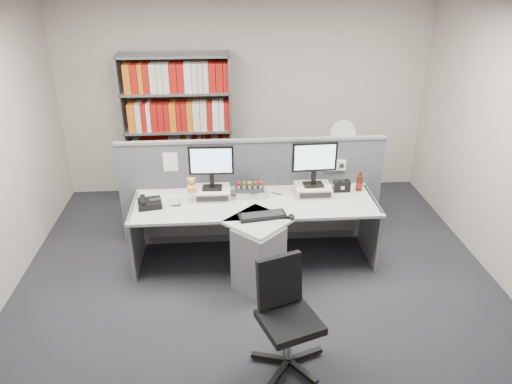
{
  "coord_description": "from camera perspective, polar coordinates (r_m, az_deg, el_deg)",
  "views": [
    {
      "loc": [
        -0.32,
        -3.77,
        3.05
      ],
      "look_at": [
        0.0,
        0.65,
        0.92
      ],
      "focal_mm": 34.0,
      "sensor_mm": 36.0,
      "label": 1
    }
  ],
  "objects": [
    {
      "name": "filing_cabinet",
      "position": [
        6.54,
        9.67,
        0.93
      ],
      "size": [
        0.45,
        0.61,
        0.7
      ],
      "color": "gray",
      "rests_on": "ground"
    },
    {
      "name": "desk_calendar",
      "position": [
        5.14,
        -9.44,
        -1.08
      ],
      "size": [
        0.09,
        0.07,
        0.11
      ],
      "color": "black",
      "rests_on": "desk"
    },
    {
      "name": "monitor_riser_left",
      "position": [
        5.26,
        -5.14,
        -0.09
      ],
      "size": [
        0.38,
        0.31,
        0.1
      ],
      "color": "beige",
      "rests_on": "desk"
    },
    {
      "name": "speaker",
      "position": [
        5.46,
        10.04,
        0.71
      ],
      "size": [
        0.18,
        0.1,
        0.12
      ],
      "primitive_type": "cube",
      "color": "black",
      "rests_on": "desk"
    },
    {
      "name": "keyboard",
      "position": [
        4.85,
        0.75,
        -2.81
      ],
      "size": [
        0.5,
        0.25,
        0.03
      ],
      "color": "black",
      "rests_on": "desk"
    },
    {
      "name": "monitor_riser_right",
      "position": [
        5.35,
        6.71,
        0.29
      ],
      "size": [
        0.38,
        0.31,
        0.1
      ],
      "color": "beige",
      "rests_on": "desk"
    },
    {
      "name": "desk_phone",
      "position": [
        5.17,
        -12.47,
        -1.28
      ],
      "size": [
        0.28,
        0.26,
        0.1
      ],
      "color": "black",
      "rests_on": "desk"
    },
    {
      "name": "monitor_left",
      "position": [
        5.13,
        -5.29,
        3.33
      ],
      "size": [
        0.48,
        0.16,
        0.48
      ],
      "color": "black",
      "rests_on": "monitor_riser_left"
    },
    {
      "name": "monitor_right",
      "position": [
        5.22,
        6.9,
        3.73
      ],
      "size": [
        0.49,
        0.16,
        0.5
      ],
      "color": "black",
      "rests_on": "monitor_riser_right"
    },
    {
      "name": "ground",
      "position": [
        4.86,
        0.58,
        -13.21
      ],
      "size": [
        5.5,
        5.5,
        0.0
      ],
      "primitive_type": "plane",
      "color": "#2A2C32",
      "rests_on": "ground"
    },
    {
      "name": "plush_toy",
      "position": [
        5.14,
        -7.61,
        0.67
      ],
      "size": [
        0.1,
        0.1,
        0.18
      ],
      "color": "#E09B4A",
      "rests_on": "monitor_riser_left"
    },
    {
      "name": "partition",
      "position": [
        5.57,
        -0.4,
        0.15
      ],
      "size": [
        3.0,
        0.08,
        1.27
      ],
      "color": "#545660",
      "rests_on": "ground"
    },
    {
      "name": "figurines",
      "position": [
        5.25,
        -0.75,
        0.97
      ],
      "size": [
        0.29,
        0.05,
        0.09
      ],
      "color": "beige",
      "rests_on": "desktop_pc"
    },
    {
      "name": "mouse",
      "position": [
        4.84,
        4.21,
        -2.9
      ],
      "size": [
        0.06,
        0.1,
        0.04
      ],
      "primitive_type": "ellipsoid",
      "color": "black",
      "rests_on": "desk"
    },
    {
      "name": "cola_bottle",
      "position": [
        5.5,
        12.08,
        1.04
      ],
      "size": [
        0.07,
        0.07,
        0.24
      ],
      "color": "#3F190A",
      "rests_on": "desk"
    },
    {
      "name": "desk",
      "position": [
        5.08,
        0.05,
        -4.98
      ],
      "size": [
        2.6,
        1.2,
        0.72
      ],
      "color": "#B8B9B2",
      "rests_on": "ground"
    },
    {
      "name": "office_chair",
      "position": [
        4.02,
        3.52,
        -13.9
      ],
      "size": [
        0.61,
        0.6,
        0.92
      ],
      "color": "silver",
      "rests_on": "ground"
    },
    {
      "name": "shelving_unit",
      "position": [
        6.57,
        -9.07,
        6.97
      ],
      "size": [
        1.41,
        0.4,
        2.0
      ],
      "color": "gray",
      "rests_on": "ground"
    },
    {
      "name": "desktop_pc",
      "position": [
        5.31,
        -0.76,
        0.14
      ],
      "size": [
        0.31,
        0.28,
        0.08
      ],
      "color": "black",
      "rests_on": "desk"
    },
    {
      "name": "desk_fan",
      "position": [
        6.29,
        10.12,
        6.6
      ],
      "size": [
        0.32,
        0.19,
        0.53
      ],
      "color": "white",
      "rests_on": "filing_cabinet"
    },
    {
      "name": "room_shell",
      "position": [
        3.98,
        0.69,
        7.26
      ],
      "size": [
        5.04,
        5.54,
        2.72
      ],
      "color": "#BCB4A7",
      "rests_on": "ground"
    }
  ]
}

